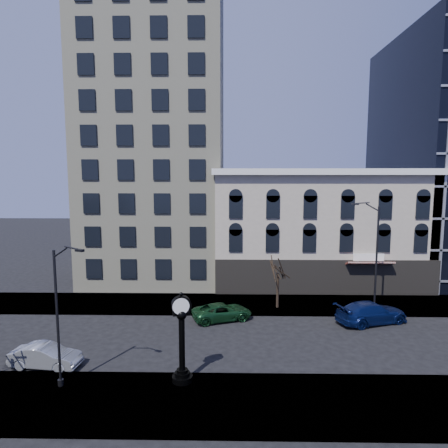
{
  "coord_description": "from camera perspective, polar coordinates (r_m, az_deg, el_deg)",
  "views": [
    {
      "loc": [
        2.59,
        -27.62,
        11.95
      ],
      "look_at": [
        2.0,
        4.0,
        8.0
      ],
      "focal_mm": 32.0,
      "sensor_mm": 36.0,
      "label": 1
    }
  ],
  "objects": [
    {
      "name": "sidewalk_far",
      "position": [
        37.64,
        -2.99,
        -11.3
      ],
      "size": [
        160.0,
        6.0,
        0.12
      ],
      "primitive_type": "cube",
      "color": "gray",
      "rests_on": "ground"
    },
    {
      "name": "street_lamp_far",
      "position": [
        36.01,
        20.02,
        -0.52
      ],
      "size": [
        2.49,
        0.75,
        9.69
      ],
      "rotation": [
        0.0,
        0.0,
        2.95
      ],
      "color": "black",
      "rests_on": "sidewalk_far"
    },
    {
      "name": "car_near_b",
      "position": [
        28.4,
        -24.12,
        -16.83
      ],
      "size": [
        4.47,
        1.96,
        1.43
      ],
      "primitive_type": "imported",
      "rotation": [
        0.0,
        0.0,
        1.47
      ],
      "color": "#A5A8AD",
      "rests_on": "ground"
    },
    {
      "name": "ground",
      "position": [
        30.21,
        -4.1,
        -16.2
      ],
      "size": [
        160.0,
        160.0,
        0.0
      ],
      "primitive_type": "plane",
      "color": "black",
      "rests_on": "ground"
    },
    {
      "name": "victorian_row",
      "position": [
        44.92,
        13.15,
        -0.69
      ],
      "size": [
        22.6,
        11.19,
        12.5
      ],
      "color": "#BAAD99",
      "rests_on": "ground"
    },
    {
      "name": "street_clock",
      "position": [
        23.76,
        -6.04,
        -16.35
      ],
      "size": [
        1.19,
        1.19,
        5.27
      ],
      "rotation": [
        0.0,
        0.0,
        0.28
      ],
      "color": "black",
      "rests_on": "sidewalk_near"
    },
    {
      "name": "sidewalk_near",
      "position": [
        23.09,
        -6.05,
        -23.92
      ],
      "size": [
        160.0,
        6.0,
        0.12
      ],
      "primitive_type": "cube",
      "color": "gray",
      "rests_on": "ground"
    },
    {
      "name": "bare_tree_far",
      "position": [
        35.77,
        7.72,
        -6.0
      ],
      "size": [
        2.9,
        2.9,
        4.98
      ],
      "color": "black",
      "rests_on": "sidewalk_far"
    },
    {
      "name": "cream_tower",
      "position": [
        47.88,
        -9.79,
        15.87
      ],
      "size": [
        15.9,
        15.4,
        42.5
      ],
      "color": "beige",
      "rests_on": "ground"
    },
    {
      "name": "car_far_b",
      "position": [
        35.06,
        20.31,
        -11.78
      ],
      "size": [
        6.4,
        4.23,
        1.72
      ],
      "primitive_type": "imported",
      "rotation": [
        0.0,
        0.0,
        1.91
      ],
      "color": "#0C194C",
      "rests_on": "ground"
    },
    {
      "name": "street_lamp_near",
      "position": [
        23.32,
        -21.99,
        -7.36
      ],
      "size": [
        1.99,
        1.08,
        8.22
      ],
      "rotation": [
        0.0,
        0.0,
        -0.43
      ],
      "color": "black",
      "rests_on": "sidewalk_near"
    },
    {
      "name": "car_far_a",
      "position": [
        33.66,
        -0.27,
        -12.44
      ],
      "size": [
        5.4,
        3.78,
        1.37
      ],
      "primitive_type": "imported",
      "rotation": [
        0.0,
        0.0,
        1.91
      ],
      "color": "#143F1E",
      "rests_on": "ground"
    }
  ]
}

